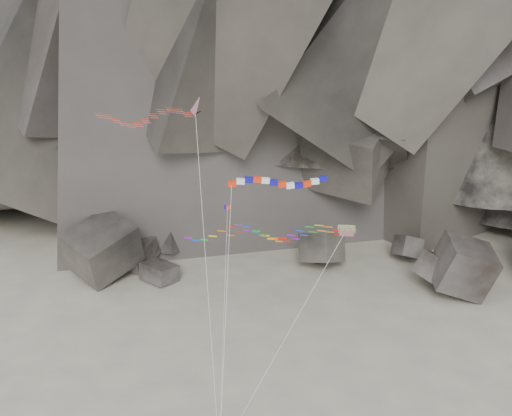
# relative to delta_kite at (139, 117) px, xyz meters

# --- Properties ---
(boulder_field) EXTENTS (70.67, 21.09, 9.23)m
(boulder_field) POSITION_rel_delta_kite_xyz_m (12.78, 30.54, -24.77)
(boulder_field) COLOR #47423F
(boulder_field) RESTS_ON ground
(delta_kite) EXTENTS (11.99, 8.85, 27.87)m
(delta_kite) POSITION_rel_delta_kite_xyz_m (0.00, 0.00, 0.00)
(delta_kite) COLOR red
(delta_kite) RESTS_ON ground
(banner_kite) EXTENTS (8.08, 9.54, 21.41)m
(banner_kite) POSITION_rel_delta_kite_xyz_m (11.35, -0.32, -5.24)
(banner_kite) COLOR red
(banner_kite) RESTS_ON ground
(parafoil_kite) EXTENTS (15.54, 9.78, 17.27)m
(parafoil_kite) POSITION_rel_delta_kite_xyz_m (9.64, 0.99, -10.05)
(parafoil_kite) COLOR #D6EE0D
(parafoil_kite) RESTS_ON ground
(pennant_kite) EXTENTS (0.59, 7.83, 18.78)m
(pennant_kite) POSITION_rel_delta_kite_xyz_m (7.26, -2.04, -10.99)
(pennant_kite) COLOR red
(pennant_kite) RESTS_ON ground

